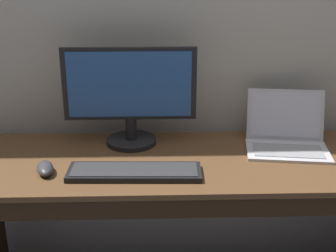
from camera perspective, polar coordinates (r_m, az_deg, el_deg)
The scene contains 5 objects.
desk at distance 1.93m, azimuth 3.09°, elevation -9.65°, with size 1.85×0.59×0.71m.
laptop_silver at distance 1.99m, azimuth 14.46°, elevation -1.37°, with size 0.37×0.33×0.22m.
external_monitor at distance 1.92m, azimuth -4.72°, elevation 3.64°, with size 0.55×0.21×0.42m.
wired_keyboard at distance 1.72m, azimuth -4.16°, elevation -5.68°, with size 0.50×0.16×0.02m.
computer_mouse at distance 1.78m, azimuth -14.95°, elevation -5.07°, with size 0.06×0.12×0.04m, color #38383D.
Camera 1 is at (-0.15, -1.67, 1.48)m, focal length 49.33 mm.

